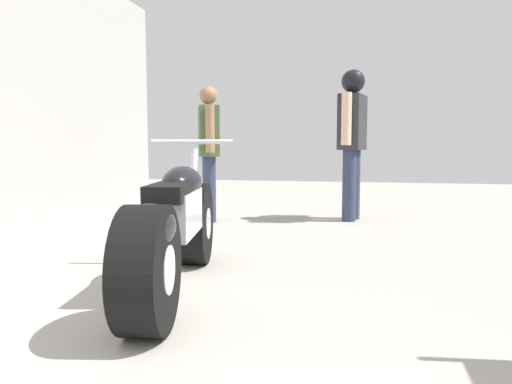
{
  "coord_description": "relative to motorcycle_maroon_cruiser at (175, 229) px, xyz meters",
  "views": [
    {
      "loc": [
        0.71,
        0.18,
        0.87
      ],
      "look_at": [
        -0.16,
        4.08,
        0.51
      ],
      "focal_mm": 33.61,
      "sensor_mm": 36.0,
      "label": 1
    }
  ],
  "objects": [
    {
      "name": "mechanic_with_helmet",
      "position": [
        0.97,
        3.23,
        0.69
      ],
      "size": [
        0.35,
        0.71,
        1.8
      ],
      "color": "#2D3851",
      "rests_on": "ground_plane"
    },
    {
      "name": "ground_plane",
      "position": [
        0.39,
        0.92,
        -0.39
      ],
      "size": [
        18.1,
        18.1,
        0.0
      ],
      "primitive_type": "plane",
      "color": "#A8A399"
    },
    {
      "name": "motorcycle_maroon_cruiser",
      "position": [
        0.0,
        0.0,
        0.0
      ],
      "size": [
        0.7,
        2.0,
        0.94
      ],
      "color": "black",
      "rests_on": "ground_plane"
    },
    {
      "name": "mechanic_in_blue",
      "position": [
        -0.7,
        2.79,
        0.52
      ],
      "size": [
        0.37,
        0.63,
        1.6
      ],
      "color": "#2D3851",
      "rests_on": "ground_plane"
    }
  ]
}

